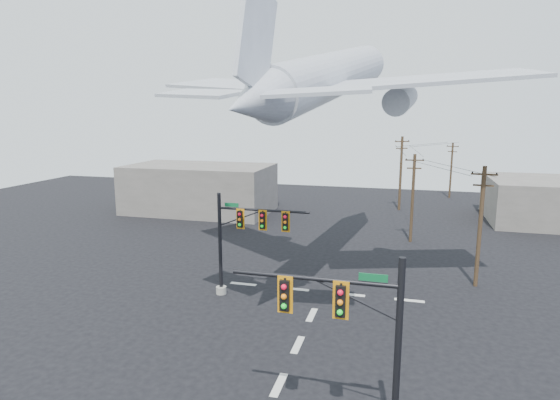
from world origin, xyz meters
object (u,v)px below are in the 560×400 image
(airliner, at_px, (330,77))
(utility_pole_d, at_px, (451,169))
(signal_mast_near, at_px, (360,347))
(signal_mast_far, at_px, (241,240))
(utility_pole_b, at_px, (413,197))
(utility_pole_a, at_px, (480,225))
(utility_pole_c, at_px, (401,172))

(airliner, bearing_deg, utility_pole_d, -8.32)
(signal_mast_near, xyz_separation_m, signal_mast_far, (-9.28, 12.78, 0.02))
(airliner, bearing_deg, utility_pole_b, -18.81)
(signal_mast_near, relative_size, utility_pole_d, 0.93)
(utility_pole_a, height_order, utility_pole_c, utility_pole_c)
(signal_mast_far, distance_m, utility_pole_b, 20.91)
(utility_pole_a, relative_size, utility_pole_b, 1.03)
(utility_pole_a, distance_m, utility_pole_d, 37.62)
(signal_mast_far, xyz_separation_m, utility_pole_b, (11.45, 17.49, 0.46))
(utility_pole_d, relative_size, airliner, 0.27)
(utility_pole_c, height_order, airliner, airliner)
(signal_mast_near, xyz_separation_m, airliner, (-4.24, 18.26, 11.06))
(signal_mast_near, bearing_deg, airliner, 103.08)
(signal_mast_near, distance_m, utility_pole_a, 20.28)
(signal_mast_far, relative_size, airliner, 0.24)
(utility_pole_c, distance_m, airliner, 29.68)
(utility_pole_b, xyz_separation_m, airliner, (-6.41, -12.01, 10.59))
(utility_pole_a, height_order, airliner, airliner)
(utility_pole_b, bearing_deg, airliner, -123.13)
(signal_mast_far, relative_size, utility_pole_a, 0.81)
(signal_mast_near, distance_m, airliner, 21.77)
(signal_mast_near, relative_size, utility_pole_c, 0.80)
(utility_pole_d, bearing_deg, signal_mast_near, -79.47)
(utility_pole_a, bearing_deg, utility_pole_c, 109.44)
(utility_pole_a, bearing_deg, airliner, -168.71)
(signal_mast_far, relative_size, utility_pole_c, 0.76)
(signal_mast_near, bearing_deg, utility_pole_d, 82.02)
(utility_pole_b, height_order, utility_pole_c, utility_pole_c)
(airliner, bearing_deg, utility_pole_c, -1.17)
(utility_pole_a, distance_m, utility_pole_b, 12.07)
(utility_pole_c, relative_size, utility_pole_d, 1.17)
(signal_mast_far, relative_size, utility_pole_d, 0.88)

